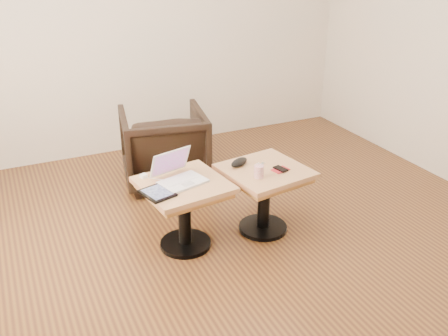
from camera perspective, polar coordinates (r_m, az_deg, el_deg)
name	(u,v)px	position (r m, az deg, el deg)	size (l,w,h in m)	color
room_shell	(250,68)	(3.24, 3.03, 11.30)	(4.52, 4.52, 2.71)	#442617
side_table_left	(184,199)	(3.61, -4.61, -3.53)	(0.65, 0.65, 0.53)	black
side_table_right	(264,184)	(3.81, 4.65, -1.89)	(0.66, 0.66, 0.53)	black
laptop	(179,175)	(3.56, -5.21, -0.83)	(0.38, 0.37, 0.21)	white
tablet	(157,193)	(3.40, -7.65, -2.86)	(0.24, 0.27, 0.02)	black
charging_adapter	(144,176)	(3.65, -9.17, -0.90)	(0.04, 0.04, 0.03)	white
glasses_case	(239,162)	(3.78, 1.73, 0.67)	(0.18, 0.08, 0.06)	black
striped_cup	(259,172)	(3.60, 4.01, -0.41)	(0.07, 0.07, 0.09)	#BD445A
earbuds_tangle	(261,163)	(3.83, 4.26, 0.53)	(0.07, 0.05, 0.01)	white
phone_on_sleeve	(281,169)	(3.74, 6.48, -0.14)	(0.14, 0.12, 0.02)	#A72421
armchair	(164,146)	(4.65, -6.88, 2.48)	(0.75, 0.77, 0.70)	black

